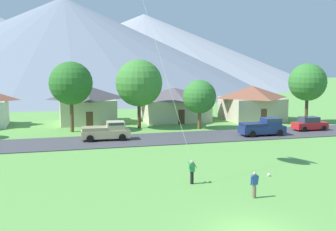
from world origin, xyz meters
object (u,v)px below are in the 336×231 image
Objects in this scene: parked_car_red_west_end at (310,124)px; soccer_ball at (269,175)px; tree_near_right at (139,83)px; pickup_truck_sand_west_side at (107,131)px; house_right_center at (174,103)px; tree_near_left at (200,97)px; tree_left_of_center at (308,82)px; house_rightmost at (252,102)px; house_left_center at (87,104)px; tree_center at (71,83)px; pickup_truck_navy_east_side at (263,127)px; watcher_person at (254,184)px.

soccer_ball is at bearing -130.87° from parked_car_red_west_end.
tree_near_right reaches higher than parked_car_red_west_end.
tree_near_right is 1.68× the size of pickup_truck_sand_west_side.
tree_near_right is (-6.39, -6.09, 3.33)m from house_right_center.
pickup_truck_sand_west_side is 20.27m from soccer_ball.
tree_near_right reaches higher than tree_near_left.
tree_left_of_center reaches higher than pickup_truck_sand_west_side.
tree_near_right is (-17.77, -3.71, 3.21)m from house_rightmost.
parked_car_red_west_end is at bearing 0.04° from pickup_truck_sand_west_side.
tree_near_left is 7.93m from tree_near_right.
house_rightmost is 1.32× the size of tree_near_left.
house_left_center is 8.60m from tree_center.
parked_car_red_west_end is at bearing 13.93° from pickup_truck_navy_east_side.
house_left_center is 16.48m from tree_near_left.
house_left_center is 34.20m from soccer_ball.
tree_near_right is at bearing 4.83° from tree_center.
watcher_person is at bearing -128.39° from tree_left_of_center.
tree_near_right is at bearing 56.40° from pickup_truck_sand_west_side.
house_right_center is 1.19× the size of tree_left_of_center.
house_rightmost is (23.87, -3.17, -0.09)m from house_left_center.
house_left_center is 14.76m from pickup_truck_sand_west_side.
house_right_center is at bearing 24.55° from tree_center.
house_right_center is at bearing 50.18° from pickup_truck_sand_west_side.
soccer_ball is (-1.77, -31.58, -2.38)m from house_right_center.
house_rightmost is (11.38, -2.38, 0.12)m from house_right_center.
tree_near_left is 0.71× the size of tree_near_right.
tree_left_of_center is (17.08, -7.83, 3.25)m from house_right_center.
house_left_center is 24.08m from house_rightmost.
tree_left_of_center is at bearing -1.83° from tree_center.
tree_left_of_center is at bearing 11.85° from pickup_truck_sand_west_side.
tree_left_of_center is at bearing 3.12° from tree_near_left.
house_left_center is 35.20× the size of soccer_ball.
pickup_truck_sand_west_side is at bearing -157.61° from tree_near_left.
tree_center reaches higher than watcher_person.
house_right_center is at bearing 134.53° from parked_car_red_west_end.
tree_near_right reaches higher than house_right_center.
tree_near_left reaches higher than house_right_center.
house_rightmost is 1.59× the size of pickup_truck_navy_east_side.
tree_center is at bearing -155.45° from house_right_center.
house_right_center reaches higher than pickup_truck_sand_west_side.
house_left_center is 5.04× the size of watcher_person.
tree_near_left is 28.06m from watcher_person.
watcher_person is 5.56m from soccer_ball.
house_right_center is 19.45m from parked_car_red_west_end.
parked_car_red_west_end is (13.60, -13.82, -1.64)m from house_right_center.
tree_center reaches higher than tree_near_left.
tree_left_of_center is 5.00× the size of watcher_person.
tree_near_left is 0.75× the size of tree_left_of_center.
pickup_truck_navy_east_side is (21.15, -8.83, -4.88)m from tree_center.
house_right_center is (12.49, -0.79, -0.22)m from house_left_center.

